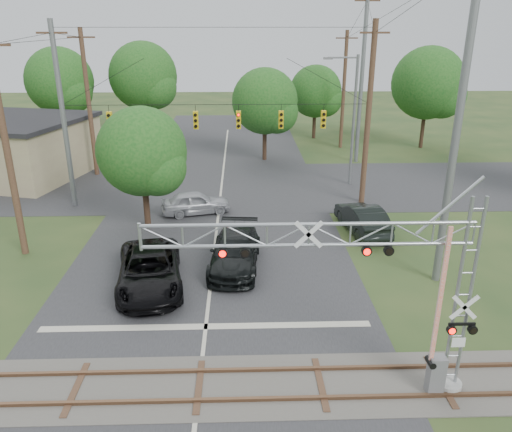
{
  "coord_description": "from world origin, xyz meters",
  "views": [
    {
      "loc": [
        1.46,
        -11.3,
        11.1
      ],
      "look_at": [
        2.04,
        7.5,
        3.9
      ],
      "focal_mm": 35.0,
      "sensor_mm": 36.0,
      "label": 1
    }
  ],
  "objects_px": {
    "sedan_silver": "(196,202)",
    "streetlight": "(352,114)",
    "traffic_signal_span": "(232,118)",
    "car_dark": "(235,252)",
    "pickup_black": "(150,270)",
    "crossing_gantry": "(369,279)"
  },
  "relations": [
    {
      "from": "sedan_silver",
      "to": "streetlight",
      "type": "bearing_deg",
      "value": -75.75
    },
    {
      "from": "traffic_signal_span",
      "to": "sedan_silver",
      "type": "xyz_separation_m",
      "value": [
        -2.32,
        -1.73,
        -5.0
      ]
    },
    {
      "from": "traffic_signal_span",
      "to": "car_dark",
      "type": "relative_size",
      "value": 3.47
    },
    {
      "from": "traffic_signal_span",
      "to": "pickup_black",
      "type": "bearing_deg",
      "value": -107.88
    },
    {
      "from": "crossing_gantry",
      "to": "streetlight",
      "type": "height_order",
      "value": "streetlight"
    },
    {
      "from": "car_dark",
      "to": "sedan_silver",
      "type": "relative_size",
      "value": 1.31
    },
    {
      "from": "traffic_signal_span",
      "to": "streetlight",
      "type": "height_order",
      "value": "traffic_signal_span"
    },
    {
      "from": "crossing_gantry",
      "to": "sedan_silver",
      "type": "bearing_deg",
      "value": 111.7
    },
    {
      "from": "car_dark",
      "to": "streetlight",
      "type": "relative_size",
      "value": 0.6
    },
    {
      "from": "traffic_signal_span",
      "to": "pickup_black",
      "type": "relative_size",
      "value": 3.21
    },
    {
      "from": "crossing_gantry",
      "to": "streetlight",
      "type": "distance_m",
      "value": 22.9
    },
    {
      "from": "pickup_black",
      "to": "sedan_silver",
      "type": "height_order",
      "value": "pickup_black"
    },
    {
      "from": "crossing_gantry",
      "to": "car_dark",
      "type": "relative_size",
      "value": 1.8
    },
    {
      "from": "traffic_signal_span",
      "to": "crossing_gantry",
      "type": "bearing_deg",
      "value": -76.83
    },
    {
      "from": "crossing_gantry",
      "to": "streetlight",
      "type": "xyz_separation_m",
      "value": [
        4.15,
        22.5,
        1.07
      ]
    },
    {
      "from": "car_dark",
      "to": "sedan_silver",
      "type": "bearing_deg",
      "value": 113.72
    },
    {
      "from": "pickup_black",
      "to": "car_dark",
      "type": "height_order",
      "value": "pickup_black"
    },
    {
      "from": "streetlight",
      "to": "car_dark",
      "type": "bearing_deg",
      "value": -121.61
    },
    {
      "from": "crossing_gantry",
      "to": "traffic_signal_span",
      "type": "distance_m",
      "value": 18.92
    },
    {
      "from": "crossing_gantry",
      "to": "sedan_silver",
      "type": "height_order",
      "value": "crossing_gantry"
    },
    {
      "from": "traffic_signal_span",
      "to": "pickup_black",
      "type": "xyz_separation_m",
      "value": [
        -3.6,
        -11.16,
        -4.89
      ]
    },
    {
      "from": "pickup_black",
      "to": "sedan_silver",
      "type": "bearing_deg",
      "value": 73.46
    }
  ]
}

